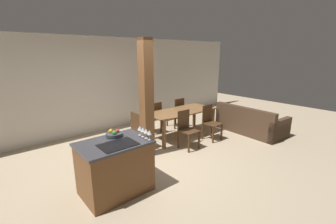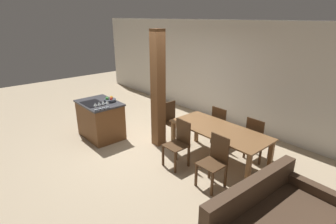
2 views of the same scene
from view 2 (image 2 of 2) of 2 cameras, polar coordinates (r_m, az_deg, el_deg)
name	(u,v)px [view 2 (image 2 of 2)]	position (r m, az deg, el deg)	size (l,w,h in m)	color
ground_plane	(144,146)	(6.04, -5.22, -7.43)	(16.00, 16.00, 0.00)	tan
wall_back	(221,72)	(7.36, 11.51, 8.51)	(11.20, 0.08, 2.70)	silver
kitchen_island	(101,120)	(6.51, -14.47, -1.59)	(1.11, 0.78, 0.89)	brown
fruit_bowl	(110,100)	(6.34, -12.55, 2.64)	(0.28, 0.28, 0.11)	#383D47
wine_glass_near	(95,104)	(5.79, -15.54, 1.59)	(0.08, 0.08, 0.16)	silver
wine_glass_middle	(99,104)	(5.82, -14.74, 1.78)	(0.08, 0.08, 0.16)	silver
wine_glass_far	(103,103)	(5.86, -13.94, 1.97)	(0.08, 0.08, 0.16)	silver
wine_glass_end	(107,102)	(5.90, -13.16, 2.16)	(0.08, 0.08, 0.16)	silver
dining_table	(219,133)	(5.22, 11.02, -4.56)	(1.97, 0.86, 0.73)	brown
dining_chair_near_left	(179,143)	(5.11, 2.35, -6.69)	(0.40, 0.40, 0.92)	#472D19
dining_chair_near_right	(214,161)	(4.59, 10.09, -10.37)	(0.40, 0.40, 0.92)	#472D19
dining_chair_far_left	(221,125)	(6.01, 11.52, -2.82)	(0.40, 0.40, 0.92)	#472D19
dining_chair_far_right	(257,138)	(5.58, 18.73, -5.43)	(0.40, 0.40, 0.92)	#472D19
dining_chair_head_end	(172,121)	(6.13, 0.95, -1.94)	(0.40, 0.40, 0.92)	#472D19
timber_post	(158,90)	(5.68, -2.19, 4.72)	(0.24, 0.24, 2.55)	brown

